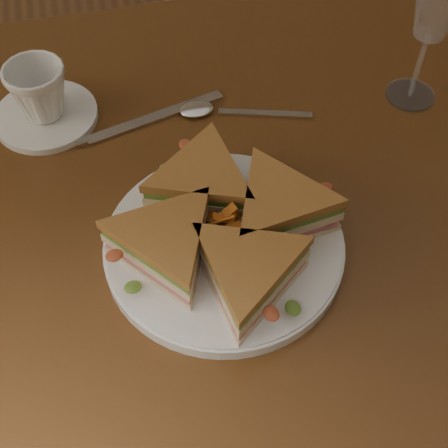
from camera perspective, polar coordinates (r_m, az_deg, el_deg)
name	(u,v)px	position (r m, az deg, el deg)	size (l,w,h in m)	color
ground	(222,402)	(1.44, -0.16, -15.98)	(6.00, 6.00, 0.00)	brown
table	(221,226)	(0.87, -0.25, -0.22)	(1.20, 0.80, 0.75)	#3B200D
plate	(224,246)	(0.72, 0.00, -2.03)	(0.28, 0.28, 0.02)	white
sandwich_wedges	(224,227)	(0.69, 0.00, -0.25)	(0.30, 0.30, 0.06)	beige
crisps_mound	(224,229)	(0.69, 0.00, -0.45)	(0.09, 0.09, 0.05)	#BE5C18
spoon	(213,111)	(0.87, -1.02, 10.33)	(0.18, 0.07, 0.01)	silver
knife	(146,121)	(0.87, -7.12, 9.35)	(0.21, 0.07, 0.00)	silver
wine_glass	(439,1)	(0.85, 19.05, 18.72)	(0.08, 0.08, 0.21)	white
saucer	(46,116)	(0.90, -15.96, 9.49)	(0.14, 0.14, 0.01)	white
coffee_cup	(39,92)	(0.87, -16.59, 11.52)	(0.08, 0.08, 0.08)	white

